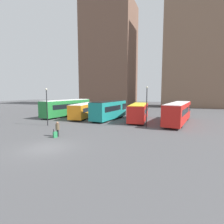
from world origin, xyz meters
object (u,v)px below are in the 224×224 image
object	(u,v)px
traveler	(58,128)
lamp_post_0	(47,104)
bus_0	(68,107)
bus_1	(85,110)
bus_3	(139,112)
bus_2	(109,110)
suitcase	(55,135)
bus_4	(178,112)
lamp_post_1	(147,103)

from	to	relation	value
traveler	lamp_post_0	size ratio (longest dim) A/B	0.30
bus_0	bus_1	world-z (taller)	bus_0
bus_3	lamp_post_0	world-z (taller)	lamp_post_0
bus_2	lamp_post_0	xyz separation A→B (m)	(-6.32, -8.67, 1.43)
traveler	bus_0	bearing A→B (deg)	53.92
bus_2	lamp_post_0	bearing A→B (deg)	149.67
bus_3	suitcase	distance (m)	15.50
bus_4	lamp_post_1	bearing A→B (deg)	151.08
bus_4	suitcase	xyz separation A→B (m)	(-12.31, -14.34, -1.43)
bus_1	suitcase	xyz separation A→B (m)	(4.44, -14.35, -1.17)
bus_4	lamp_post_1	size ratio (longest dim) A/B	2.21
lamp_post_0	bus_0	bearing A→B (deg)	109.39
bus_1	lamp_post_1	world-z (taller)	lamp_post_1
bus_1	bus_3	bearing A→B (deg)	-99.33
bus_3	bus_4	bearing A→B (deg)	-95.00
bus_1	lamp_post_0	world-z (taller)	lamp_post_0
bus_3	lamp_post_0	distance (m)	14.73
bus_2	bus_4	distance (m)	11.54
bus_4	bus_3	bearing A→B (deg)	99.38
bus_1	bus_4	bearing A→B (deg)	-98.68
bus_1	bus_0	bearing A→B (deg)	69.97
traveler	lamp_post_1	world-z (taller)	lamp_post_1
bus_3	suitcase	size ratio (longest dim) A/B	10.46
bus_4	traveler	bearing A→B (deg)	146.54
lamp_post_0	suitcase	bearing A→B (deg)	-43.42
bus_0	traveler	world-z (taller)	bus_0
bus_0	bus_2	bearing A→B (deg)	-90.32
bus_3	lamp_post_1	distance (m)	5.96
suitcase	traveler	bearing A→B (deg)	28.94
bus_3	traveler	world-z (taller)	bus_3
suitcase	lamp_post_1	world-z (taller)	lamp_post_1
bus_1	suitcase	bearing A→B (deg)	-171.43
lamp_post_1	suitcase	bearing A→B (deg)	-132.50
bus_0	bus_4	xyz separation A→B (m)	(21.39, -0.95, -0.04)
lamp_post_1	lamp_post_0	bearing A→B (deg)	-164.84
bus_1	bus_4	world-z (taller)	bus_4
bus_1	bus_2	bearing A→B (deg)	-103.38
bus_4	traveler	size ratio (longest dim) A/B	7.59
bus_2	suitcase	world-z (taller)	bus_2
bus_3	lamp_post_1	world-z (taller)	lamp_post_1
bus_2	bus_4	size ratio (longest dim) A/B	0.78
bus_0	bus_2	size ratio (longest dim) A/B	1.27
traveler	lamp_post_0	bearing A→B (deg)	71.73
bus_2	lamp_post_1	bearing A→B (deg)	-117.81
traveler	suitcase	size ratio (longest dim) A/B	1.78
bus_4	lamp_post_1	distance (m)	6.92
bus_0	lamp_post_0	xyz separation A→B (m)	(3.54, -10.04, 1.41)
bus_2	traveler	distance (m)	13.46
bus_0	bus_2	xyz separation A→B (m)	(9.85, -1.37, -0.02)
bus_3	bus_4	world-z (taller)	bus_4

